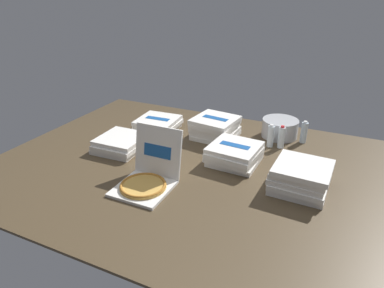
{
  "coord_description": "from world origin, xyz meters",
  "views": [
    {
      "loc": [
        1.01,
        -2.19,
        1.34
      ],
      "look_at": [
        -0.05,
        0.1,
        0.14
      ],
      "focal_mm": 31.57,
      "sensor_mm": 36.0,
      "label": 1
    }
  ],
  "objects_px": {
    "pizza_stack_right_mid": "(215,127)",
    "pizza_stack_left_near": "(301,177)",
    "water_bottle_0": "(304,132)",
    "pizza_stack_left_far": "(158,124)",
    "ice_bucket": "(280,128)",
    "water_bottle_2": "(271,136)",
    "water_bottle_1": "(281,137)",
    "pizza_stack_left_mid": "(234,154)",
    "open_pizza_box": "(147,177)",
    "pizza_stack_center_near": "(121,143)"
  },
  "relations": [
    {
      "from": "pizza_stack_right_mid",
      "to": "pizza_stack_left_near",
      "type": "xyz_separation_m",
      "value": [
        0.89,
        -0.6,
        -0.0
      ]
    },
    {
      "from": "pizza_stack_right_mid",
      "to": "water_bottle_0",
      "type": "height_order",
      "value": "water_bottle_0"
    },
    {
      "from": "pizza_stack_left_far",
      "to": "ice_bucket",
      "type": "relative_size",
      "value": 1.2
    },
    {
      "from": "pizza_stack_left_far",
      "to": "pizza_stack_left_near",
      "type": "distance_m",
      "value": 1.57
    },
    {
      "from": "water_bottle_2",
      "to": "pizza_stack_left_near",
      "type": "bearing_deg",
      "value": -60.01
    },
    {
      "from": "pizza_stack_right_mid",
      "to": "water_bottle_1",
      "type": "relative_size",
      "value": 2.05
    },
    {
      "from": "pizza_stack_left_mid",
      "to": "water_bottle_0",
      "type": "bearing_deg",
      "value": 55.06
    },
    {
      "from": "open_pizza_box",
      "to": "water_bottle_1",
      "type": "distance_m",
      "value": 1.3
    },
    {
      "from": "water_bottle_1",
      "to": "ice_bucket",
      "type": "bearing_deg",
      "value": 104.38
    },
    {
      "from": "pizza_stack_left_mid",
      "to": "pizza_stack_right_mid",
      "type": "relative_size",
      "value": 0.99
    },
    {
      "from": "water_bottle_1",
      "to": "water_bottle_2",
      "type": "bearing_deg",
      "value": -172.53
    },
    {
      "from": "water_bottle_0",
      "to": "water_bottle_2",
      "type": "height_order",
      "value": "same"
    },
    {
      "from": "pizza_stack_left_near",
      "to": "pizza_stack_right_mid",
      "type": "bearing_deg",
      "value": 145.78
    },
    {
      "from": "water_bottle_0",
      "to": "water_bottle_2",
      "type": "distance_m",
      "value": 0.34
    },
    {
      "from": "pizza_stack_left_mid",
      "to": "pizza_stack_right_mid",
      "type": "distance_m",
      "value": 0.54
    },
    {
      "from": "pizza_stack_left_far",
      "to": "pizza_stack_left_near",
      "type": "height_order",
      "value": "pizza_stack_left_near"
    },
    {
      "from": "pizza_stack_left_near",
      "to": "water_bottle_2",
      "type": "distance_m",
      "value": 0.71
    },
    {
      "from": "ice_bucket",
      "to": "water_bottle_1",
      "type": "distance_m",
      "value": 0.26
    },
    {
      "from": "pizza_stack_left_far",
      "to": "water_bottle_2",
      "type": "bearing_deg",
      "value": 4.71
    },
    {
      "from": "open_pizza_box",
      "to": "water_bottle_1",
      "type": "height_order",
      "value": "open_pizza_box"
    },
    {
      "from": "open_pizza_box",
      "to": "pizza_stack_right_mid",
      "type": "distance_m",
      "value": 1.04
    },
    {
      "from": "open_pizza_box",
      "to": "ice_bucket",
      "type": "bearing_deg",
      "value": 62.19
    },
    {
      "from": "pizza_stack_right_mid",
      "to": "ice_bucket",
      "type": "xyz_separation_m",
      "value": [
        0.56,
        0.28,
        -0.01
      ]
    },
    {
      "from": "water_bottle_1",
      "to": "pizza_stack_left_far",
      "type": "bearing_deg",
      "value": -175.08
    },
    {
      "from": "open_pizza_box",
      "to": "pizza_stack_right_mid",
      "type": "relative_size",
      "value": 1.07
    },
    {
      "from": "water_bottle_0",
      "to": "water_bottle_2",
      "type": "bearing_deg",
      "value": -140.65
    },
    {
      "from": "pizza_stack_right_mid",
      "to": "pizza_stack_left_near",
      "type": "height_order",
      "value": "pizza_stack_right_mid"
    },
    {
      "from": "pizza_stack_center_near",
      "to": "water_bottle_1",
      "type": "bearing_deg",
      "value": 26.48
    },
    {
      "from": "pizza_stack_center_near",
      "to": "water_bottle_2",
      "type": "relative_size",
      "value": 1.96
    },
    {
      "from": "pizza_stack_right_mid",
      "to": "pizza_stack_center_near",
      "type": "bearing_deg",
      "value": -137.29
    },
    {
      "from": "pizza_stack_left_far",
      "to": "pizza_stack_right_mid",
      "type": "xyz_separation_m",
      "value": [
        0.59,
        0.08,
        0.04
      ]
    },
    {
      "from": "pizza_stack_left_far",
      "to": "water_bottle_2",
      "type": "distance_m",
      "value": 1.13
    },
    {
      "from": "water_bottle_2",
      "to": "ice_bucket",
      "type": "bearing_deg",
      "value": 83.34
    },
    {
      "from": "pizza_stack_left_near",
      "to": "water_bottle_1",
      "type": "xyz_separation_m",
      "value": [
        -0.26,
        0.63,
        0.0
      ]
    },
    {
      "from": "pizza_stack_left_near",
      "to": "water_bottle_2",
      "type": "height_order",
      "value": "water_bottle_2"
    },
    {
      "from": "pizza_stack_left_mid",
      "to": "ice_bucket",
      "type": "xyz_separation_m",
      "value": [
        0.23,
        0.7,
        0.01
      ]
    },
    {
      "from": "ice_bucket",
      "to": "open_pizza_box",
      "type": "bearing_deg",
      "value": -117.81
    },
    {
      "from": "pizza_stack_left_near",
      "to": "pizza_stack_left_far",
      "type": "bearing_deg",
      "value": 160.43
    },
    {
      "from": "pizza_stack_left_far",
      "to": "water_bottle_2",
      "type": "height_order",
      "value": "water_bottle_2"
    },
    {
      "from": "pizza_stack_left_far",
      "to": "pizza_stack_center_near",
      "type": "xyz_separation_m",
      "value": [
        -0.07,
        -0.54,
        -0.0
      ]
    },
    {
      "from": "ice_bucket",
      "to": "pizza_stack_left_near",
      "type": "bearing_deg",
      "value": -69.59
    },
    {
      "from": "pizza_stack_left_far",
      "to": "pizza_stack_center_near",
      "type": "relative_size",
      "value": 1.0
    },
    {
      "from": "pizza_stack_left_far",
      "to": "pizza_stack_right_mid",
      "type": "distance_m",
      "value": 0.6
    },
    {
      "from": "water_bottle_2",
      "to": "pizza_stack_left_mid",
      "type": "bearing_deg",
      "value": -114.0
    },
    {
      "from": "pizza_stack_right_mid",
      "to": "water_bottle_1",
      "type": "bearing_deg",
      "value": 2.63
    },
    {
      "from": "open_pizza_box",
      "to": "pizza_stack_left_near",
      "type": "bearing_deg",
      "value": 22.71
    },
    {
      "from": "pizza_stack_center_near",
      "to": "ice_bucket",
      "type": "distance_m",
      "value": 1.51
    },
    {
      "from": "water_bottle_1",
      "to": "water_bottle_2",
      "type": "relative_size",
      "value": 1.0
    },
    {
      "from": "pizza_stack_left_far",
      "to": "water_bottle_2",
      "type": "xyz_separation_m",
      "value": [
        1.12,
        0.09,
        0.04
      ]
    },
    {
      "from": "pizza_stack_left_near",
      "to": "water_bottle_2",
      "type": "xyz_separation_m",
      "value": [
        -0.36,
        0.62,
        0.0
      ]
    }
  ]
}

